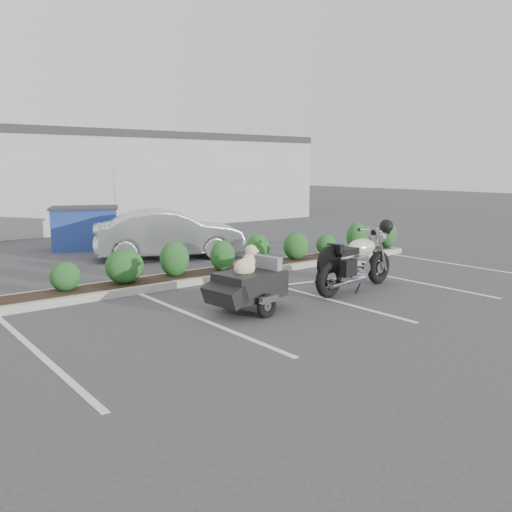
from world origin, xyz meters
TOP-DOWN VIEW (x-y plane):
  - ground at (0.00, 0.00)m, footprint 90.00×90.00m
  - planter_kerb at (1.00, 2.20)m, footprint 12.00×1.00m
  - building at (0.00, 17.00)m, footprint 26.00×10.00m
  - motorcycle at (2.22, -0.74)m, footprint 2.56×0.97m
  - pet_trailer at (-0.57, -0.71)m, footprint 2.07×1.17m
  - sedan at (1.13, 5.22)m, footprint 4.38×2.87m
  - dumpster at (-0.10, 8.34)m, footprint 2.41×2.08m

SIDE VIEW (x-z plane):
  - ground at x=0.00m, z-range 0.00..0.00m
  - planter_kerb at x=1.00m, z-range 0.00..0.15m
  - pet_trailer at x=-0.57m, z-range -0.10..1.12m
  - motorcycle at x=2.22m, z-range -0.15..1.33m
  - dumpster at x=-0.10m, z-range 0.01..1.34m
  - sedan at x=1.13m, z-range 0.00..1.36m
  - building at x=0.00m, z-range 0.00..4.00m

